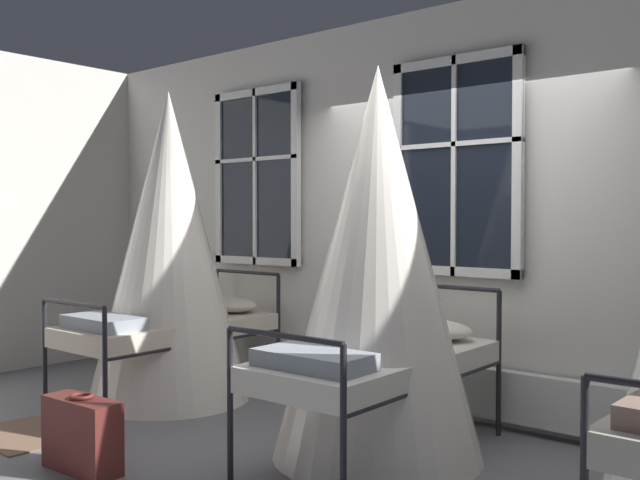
{
  "coord_description": "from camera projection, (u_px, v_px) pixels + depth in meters",
  "views": [
    {
      "loc": [
        2.66,
        -3.74,
        1.52
      ],
      "look_at": [
        -0.47,
        0.0,
        1.38
      ],
      "focal_mm": 39.94,
      "sensor_mm": 36.0,
      "label": 1
    }
  ],
  "objects": [
    {
      "name": "ground",
      "position": [
        375.0,
        453.0,
        4.62
      ],
      "size": [
        17.72,
        17.72,
        0.0
      ],
      "primitive_type": "plane",
      "color": "slate"
    },
    {
      "name": "window_bank",
      "position": [
        454.0,
        277.0,
        5.37
      ],
      "size": [
        5.3,
        0.1,
        2.68
      ],
      "color": "black",
      "rests_on": "ground"
    },
    {
      "name": "suitcase_dark",
      "position": [
        82.0,
        434.0,
        4.28
      ],
      "size": [
        0.57,
        0.23,
        0.47
      ],
      "rotation": [
        0.0,
        0.0,
        0.04
      ],
      "color": "#5B231E",
      "rests_on": "ground"
    },
    {
      "name": "cot_second",
      "position": [
        378.0,
        268.0,
        4.52
      ],
      "size": [
        1.34,
        1.84,
        2.49
      ],
      "rotation": [
        0.0,
        0.0,
        1.58
      ],
      "color": "black",
      "rests_on": "ground"
    },
    {
      "name": "cot_first",
      "position": [
        169.0,
        250.0,
        5.97
      ],
      "size": [
        1.34,
        1.83,
        2.59
      ],
      "rotation": [
        0.0,
        0.0,
        1.57
      ],
      "color": "black",
      "rests_on": "ground"
    },
    {
      "name": "rug_first",
      "position": [
        23.0,
        435.0,
        4.99
      ],
      "size": [
        0.83,
        0.6,
        0.01
      ],
      "primitive_type": "cube",
      "rotation": [
        0.0,
        0.0,
        -0.05
      ],
      "color": "brown",
      "rests_on": "ground"
    },
    {
      "name": "back_wall_with_windows",
      "position": [
        462.0,
        211.0,
        5.45
      ],
      "size": [
        8.56,
        0.1,
        3.17
      ],
      "primitive_type": "cube",
      "color": "silver",
      "rests_on": "ground"
    }
  ]
}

